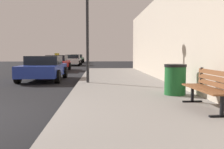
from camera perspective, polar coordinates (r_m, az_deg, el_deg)
The scene contains 8 objects.
sidewalk at distance 5.50m, azimuth 8.59°, elevation -9.07°, with size 4.00×32.00×0.15m, color gray.
bench at distance 6.00m, azimuth 21.41°, elevation -2.47°, with size 0.52×1.75×0.89m.
trash_bin at distance 7.74m, azimuth 14.22°, elevation -1.10°, with size 0.66×0.66×0.92m.
street_lamp at distance 10.83m, azimuth -5.66°, elevation 12.88°, with size 0.36×0.36×4.00m.
car_blue at distance 13.43m, azimuth -15.33°, elevation 1.45°, with size 2.07×4.03×1.27m.
car_red at distance 20.75m, azimuth -12.51°, elevation 2.63°, with size 1.93×4.40×1.43m.
car_white at distance 30.00m, azimuth -8.98°, elevation 3.31°, with size 2.00×4.45×1.27m.
car_green at distance 37.85m, azimuth -8.05°, elevation 3.62°, with size 2.05×4.33×1.27m.
Camera 1 is at (2.91, -5.23, 1.39)m, focal length 40.00 mm.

